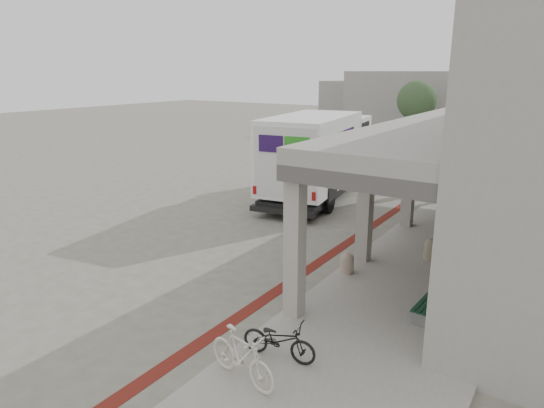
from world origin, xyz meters
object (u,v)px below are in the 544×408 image
Objects in this scene: fedex_truck at (319,153)px; bicycle_black at (279,340)px; bench at (430,303)px; bicycle_cream at (242,356)px; utility_cabinet at (478,248)px.

bicycle_black is (5.53, -12.02, -1.47)m from fedex_truck.
fedex_truck is 11.51m from bench.
bicycle_black is 0.99m from bicycle_cream.
bicycle_cream is (-2.40, -8.19, 0.03)m from utility_cabinet.
bench is at bearing -13.53° from bicycle_cream.
bicycle_cream reaches higher than bicycle_black.
fedex_truck reaches higher than bicycle_black.
bicycle_cream is (-0.17, -0.97, 0.10)m from bicycle_black.
bicycle_black is at bearing -74.41° from fedex_truck.
utility_cabinet is (0.28, 3.82, 0.20)m from bench.
bench is 4.87m from bicycle_cream.
bicycle_cream is (5.36, -12.99, -1.37)m from fedex_truck.
fedex_truck is 9.55× the size of utility_cabinet.
utility_cabinet is 8.54m from bicycle_cream.
fedex_truck reaches higher than utility_cabinet.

